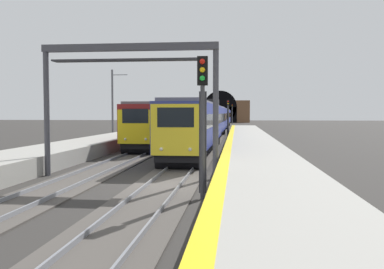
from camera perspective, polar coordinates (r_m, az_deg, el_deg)
name	(u,v)px	position (r m, az deg, el deg)	size (l,w,h in m)	color
ground_plane	(165,186)	(18.45, -3.67, -7.01)	(320.00, 320.00, 0.00)	#302D2B
platform_right	(265,176)	(18.15, 9.88, -5.62)	(112.00, 4.03, 0.99)	#9E9B93
platform_right_edge_strip	(223,164)	(18.05, 4.29, -4.03)	(112.00, 0.50, 0.01)	yellow
track_main_line	(165,185)	(18.44, -3.67, -6.88)	(160.00, 2.90, 0.21)	#4C4742
track_adjacent_line	(69,183)	(19.65, -16.41, -6.38)	(160.00, 2.76, 0.21)	#4C4742
train_main_approaching	(216,119)	(63.68, 3.31, 2.15)	(82.89, 3.12, 4.93)	navy
train_adjacent_platform	(185,119)	(60.26, -1.02, 2.11)	(59.59, 2.98, 4.04)	maroon
railway_signal_near	(203,113)	(15.33, 1.45, 2.89)	(0.39, 0.38, 5.24)	#38383D
railway_signal_mid	(228,114)	(60.07, 4.91, 2.73)	(0.39, 0.38, 5.01)	#38383D
railway_signal_far	(232,113)	(116.74, 5.49, 2.99)	(0.39, 0.38, 5.60)	#4C4C54
overhead_signal_gantry	(129,76)	(21.01, -8.56, 7.93)	(0.70, 8.81, 6.58)	#3F3F47
tunnel_portal	(220,111)	(137.19, 3.89, 3.15)	(2.99, 18.99, 10.63)	brown
catenary_mast_near	(113,104)	(48.91, -10.74, 4.05)	(0.22, 1.89, 8.11)	#595B60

